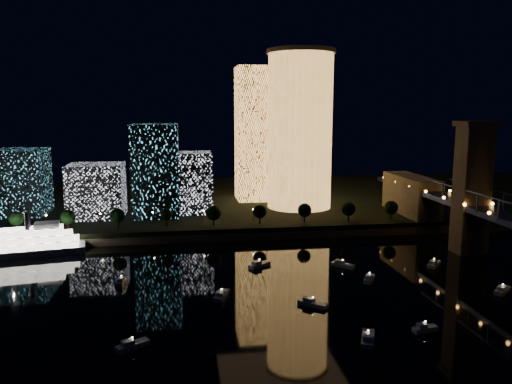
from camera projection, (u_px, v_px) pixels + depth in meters
The scene contains 10 objects.
ground at pixel (346, 314), 133.52m from camera, with size 520.00×520.00×0.00m, color black.
far_bank at pixel (258, 200), 289.33m from camera, with size 420.00×160.00×5.00m, color black.
seawall at pixel (285, 234), 213.34m from camera, with size 420.00×6.00×3.00m, color #6B5E4C.
tower_cylindrical at pixel (300, 130), 249.29m from camera, with size 34.00×34.00×78.18m.
tower_rectangular at pixel (257, 134), 272.60m from camera, with size 22.60×22.60×71.90m, color #FFAF51.
midrise_blocks at pixel (119, 179), 235.59m from camera, with size 100.53×35.16×42.60m.
riverboat at pixel (2, 245), 185.44m from camera, with size 58.21×21.24×17.20m.
motorboats at pixel (322, 291), 148.21m from camera, with size 119.53×67.82×2.78m.
esplanade_trees at pixel (222, 213), 213.98m from camera, with size 166.00×6.65×8.82m.
street_lamps at pixel (204, 214), 219.02m from camera, with size 132.70×0.70×5.65m.
Camera 1 is at (-42.00, -121.60, 54.22)m, focal length 35.00 mm.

